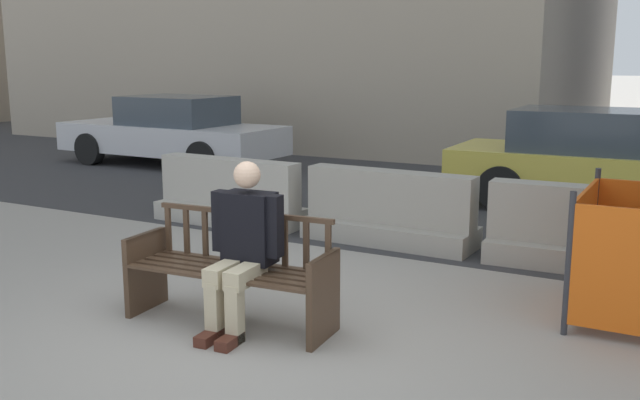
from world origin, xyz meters
name	(u,v)px	position (x,y,z in m)	size (l,w,h in m)	color
ground_plane	(253,343)	(0.00, 0.00, 0.00)	(200.00, 200.00, 0.00)	gray
street_asphalt	(524,177)	(0.00, 8.70, 0.00)	(120.00, 12.00, 0.01)	#333335
street_bench	(231,275)	(-0.39, 0.28, 0.40)	(1.72, 0.64, 0.88)	#473323
seated_person	(243,243)	(-0.23, 0.23, 0.69)	(0.59, 0.74, 1.31)	black
jersey_barrier_centre	(389,214)	(-0.29, 3.24, 0.34)	(2.02, 0.74, 0.84)	#9E998E
jersey_barrier_left	(229,197)	(-2.49, 3.18, 0.34)	(2.02, 0.74, 0.84)	#ADA89E
jersey_barrier_right	(589,236)	(1.88, 3.25, 0.34)	(2.03, 0.77, 0.84)	#9E998E
car_taxi_near	(611,160)	(1.68, 6.43, 0.70)	(4.47, 1.90, 1.40)	#DBC64C
car_sedan_mid	(173,132)	(-6.52, 6.88, 0.67)	(4.67, 1.90, 1.38)	silver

